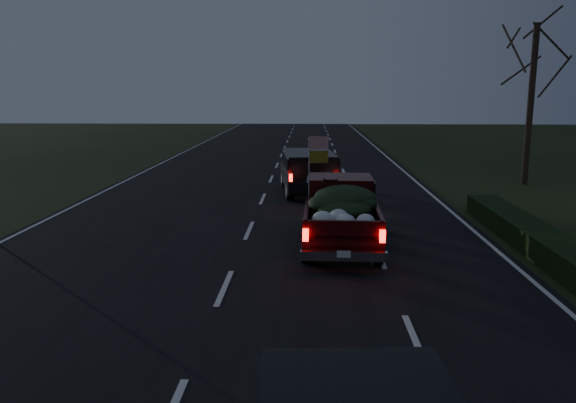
# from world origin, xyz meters

# --- Properties ---
(ground) EXTENTS (120.00, 120.00, 0.00)m
(ground) POSITION_xyz_m (0.00, 0.00, 0.00)
(ground) COLOR black
(ground) RESTS_ON ground
(road_asphalt) EXTENTS (14.00, 120.00, 0.02)m
(road_asphalt) POSITION_xyz_m (0.00, 0.00, 0.01)
(road_asphalt) COLOR black
(road_asphalt) RESTS_ON ground
(hedge_row) EXTENTS (1.00, 10.00, 0.60)m
(hedge_row) POSITION_xyz_m (7.80, 3.00, 0.30)
(hedge_row) COLOR black
(hedge_row) RESTS_ON ground
(bare_tree_far) EXTENTS (3.60, 3.60, 7.00)m
(bare_tree_far) POSITION_xyz_m (11.50, 14.00, 5.23)
(bare_tree_far) COLOR black
(bare_tree_far) RESTS_ON ground
(pickup_truck) EXTENTS (2.06, 5.08, 2.64)m
(pickup_truck) POSITION_xyz_m (2.66, 3.65, 0.99)
(pickup_truck) COLOR #350709
(pickup_truck) RESTS_ON ground
(lead_suv) EXTENTS (2.51, 5.01, 1.39)m
(lead_suv) POSITION_xyz_m (1.79, 11.33, 1.05)
(lead_suv) COLOR black
(lead_suv) RESTS_ON ground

